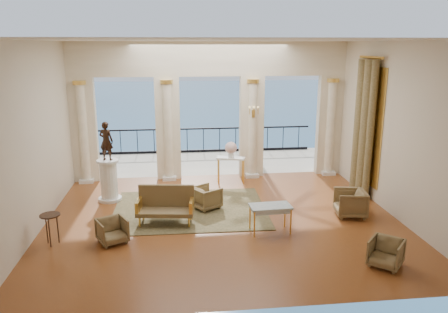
{
  "coord_description": "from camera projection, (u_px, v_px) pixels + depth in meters",
  "views": [
    {
      "loc": [
        -1.16,
        -10.48,
        4.4
      ],
      "look_at": [
        0.1,
        0.6,
        1.53
      ],
      "focal_mm": 35.0,
      "sensor_mm": 36.0,
      "label": 1
    }
  ],
  "objects": [
    {
      "name": "window_frame",
      "position": [
        369.0,
        126.0,
        12.71
      ],
      "size": [
        0.04,
        1.6,
        3.4
      ],
      "primitive_type": "cube",
      "color": "#E9B54C",
      "rests_on": "room_walls"
    },
    {
      "name": "statue",
      "position": [
        106.0,
        141.0,
        12.26
      ],
      "size": [
        0.47,
        0.38,
        1.1
      ],
      "primitive_type": "imported",
      "rotation": [
        0.0,
        0.0,
        2.81
      ],
      "color": "black",
      "rests_on": "pedestal"
    },
    {
      "name": "curtain",
      "position": [
        363.0,
        129.0,
        12.71
      ],
      "size": [
        0.33,
        1.4,
        4.09
      ],
      "color": "brown",
      "rests_on": "ground"
    },
    {
      "name": "armchair_d",
      "position": [
        206.0,
        196.0,
        12.0
      ],
      "size": [
        0.89,
        0.9,
        0.69
      ],
      "primitive_type": "imported",
      "rotation": [
        0.0,
        0.0,
        2.15
      ],
      "color": "#45321D",
      "rests_on": "ground"
    },
    {
      "name": "palm_tree",
      "position": [
        255.0,
        53.0,
        16.86
      ],
      "size": [
        2.0,
        2.0,
        4.5
      ],
      "color": "#4C3823",
      "rests_on": "terrace"
    },
    {
      "name": "room_walls",
      "position": [
        228.0,
        116.0,
        9.51
      ],
      "size": [
        9.0,
        9.0,
        9.0
      ],
      "color": "beige",
      "rests_on": "ground"
    },
    {
      "name": "side_table",
      "position": [
        50.0,
        219.0,
        9.75
      ],
      "size": [
        0.44,
        0.44,
        0.72
      ],
      "color": "black",
      "rests_on": "ground"
    },
    {
      "name": "arcade",
      "position": [
        210.0,
        101.0,
        14.34
      ],
      "size": [
        9.0,
        0.56,
        4.5
      ],
      "color": "beige",
      "rests_on": "ground"
    },
    {
      "name": "wall_sconce",
      "position": [
        253.0,
        113.0,
        14.28
      ],
      "size": [
        0.3,
        0.11,
        0.33
      ],
      "color": "#E9B54C",
      "rests_on": "arcade"
    },
    {
      "name": "sea",
      "position": [
        182.0,
        111.0,
        70.54
      ],
      "size": [
        160.0,
        160.0,
        0.0
      ],
      "primitive_type": "plane",
      "color": "#2C648E",
      "rests_on": "ground"
    },
    {
      "name": "armchair_c",
      "position": [
        350.0,
        202.0,
        11.46
      ],
      "size": [
        0.81,
        0.85,
        0.78
      ],
      "primitive_type": "imported",
      "rotation": [
        0.0,
        0.0,
        -1.72
      ],
      "color": "#45321D",
      "rests_on": "ground"
    },
    {
      "name": "rug",
      "position": [
        190.0,
        209.0,
        11.98
      ],
      "size": [
        4.17,
        3.26,
        0.02
      ],
      "primitive_type": "cube",
      "rotation": [
        0.0,
        0.0,
        -0.02
      ],
      "color": "#2E3118",
      "rests_on": "ground"
    },
    {
      "name": "console_table",
      "position": [
        231.0,
        162.0,
        14.13
      ],
      "size": [
        0.97,
        0.6,
        0.86
      ],
      "rotation": [
        0.0,
        0.0,
        -0.29
      ],
      "color": "silver",
      "rests_on": "ground"
    },
    {
      "name": "floor",
      "position": [
        223.0,
        219.0,
        11.31
      ],
      "size": [
        9.0,
        9.0,
        0.0
      ],
      "primitive_type": "plane",
      "color": "#512B14",
      "rests_on": "ground"
    },
    {
      "name": "armchair_a",
      "position": [
        112.0,
        230.0,
        9.93
      ],
      "size": [
        0.8,
        0.78,
        0.62
      ],
      "primitive_type": "imported",
      "rotation": [
        0.0,
        0.0,
        0.48
      ],
      "color": "#45321D",
      "rests_on": "ground"
    },
    {
      "name": "pedestal",
      "position": [
        109.0,
        181.0,
        12.55
      ],
      "size": [
        0.66,
        0.66,
        1.22
      ],
      "color": "silver",
      "rests_on": "ground"
    },
    {
      "name": "urn",
      "position": [
        231.0,
        149.0,
        14.02
      ],
      "size": [
        0.39,
        0.39,
        0.51
      ],
      "color": "white",
      "rests_on": "console_table"
    },
    {
      "name": "headland",
      "position": [
        8.0,
        88.0,
        76.15
      ],
      "size": [
        22.0,
        18.0,
        6.0
      ],
      "primitive_type": "cube",
      "color": "black",
      "rests_on": "sea"
    },
    {
      "name": "terrace",
      "position": [
        206.0,
        163.0,
        16.9
      ],
      "size": [
        10.0,
        3.6,
        0.1
      ],
      "primitive_type": "cube",
      "color": "#B0A795",
      "rests_on": "ground"
    },
    {
      "name": "settee",
      "position": [
        166.0,
        205.0,
        11.02
      ],
      "size": [
        1.49,
        0.78,
        0.94
      ],
      "rotation": [
        0.0,
        0.0,
        -0.13
      ],
      "color": "#45321D",
      "rests_on": "ground"
    },
    {
      "name": "balustrade",
      "position": [
        204.0,
        142.0,
        18.33
      ],
      "size": [
        9.0,
        0.06,
        1.03
      ],
      "color": "black",
      "rests_on": "terrace"
    },
    {
      "name": "armchair_b",
      "position": [
        386.0,
        252.0,
        8.86
      ],
      "size": [
        0.85,
        0.84,
        0.64
      ],
      "primitive_type": "imported",
      "rotation": [
        0.0,
        0.0,
        -0.72
      ],
      "color": "#45321D",
      "rests_on": "ground"
    },
    {
      "name": "game_table",
      "position": [
        270.0,
        208.0,
        10.43
      ],
      "size": [
        1.01,
        0.6,
        0.67
      ],
      "rotation": [
        0.0,
        0.0,
        0.07
      ],
      "color": "#8BA4B1",
      "rests_on": "ground"
    }
  ]
}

